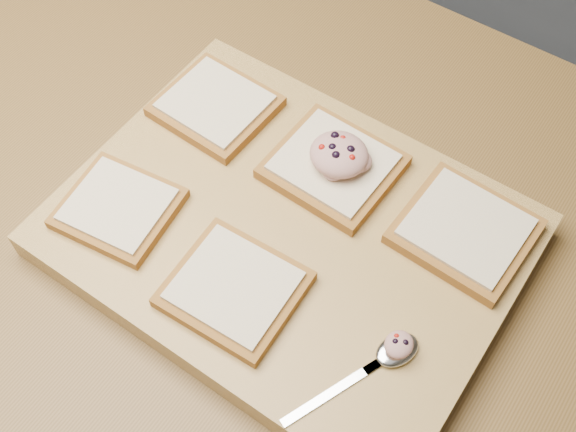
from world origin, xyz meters
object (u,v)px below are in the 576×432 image
tuna_salad_dollop (339,154)px  spoon (388,356)px  bread_far_center (333,166)px  cutting_board (288,235)px

tuna_salad_dollop → spoon: 0.22m
spoon → bread_far_center: bearing=136.0°
bread_far_center → tuna_salad_dollop: size_ratio=2.08×
tuna_salad_dollop → spoon: tuna_salad_dollop is taller
spoon → cutting_board: bearing=157.2°
cutting_board → bread_far_center: bearing=90.1°
cutting_board → tuna_salad_dollop: bearing=86.5°
cutting_board → bread_far_center: (-0.00, 0.09, 0.03)m
cutting_board → bread_far_center: 0.09m
bread_far_center → spoon: (0.16, -0.16, -0.00)m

